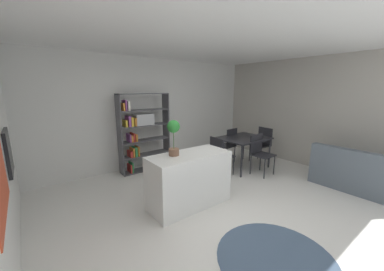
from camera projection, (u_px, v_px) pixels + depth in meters
ground_plane at (217, 206)px, 3.77m from camera, size 9.20×9.20×0.00m
ceiling_slab at (221, 33)px, 3.19m from camera, size 6.69×5.46×0.06m
back_partition at (144, 113)px, 5.58m from camera, size 6.69×0.06×2.73m
right_partition_gray at (315, 113)px, 5.45m from camera, size 0.06×5.46×2.73m
cabinet_niche_splashback at (0, 183)px, 1.90m from camera, size 0.01×1.17×0.63m
built_in_oven at (8, 152)px, 2.82m from camera, size 0.06×0.57×0.58m
kitchen_island at (189, 180)px, 3.74m from camera, size 1.39×0.62×0.91m
potted_plant_on_island at (174, 134)px, 3.50m from camera, size 0.20×0.20×0.58m
open_bookshelf at (141, 130)px, 5.23m from camera, size 1.23×0.31×1.86m
foreground_floor_rug at (275, 259)px, 2.59m from camera, size 1.38×1.38×0.01m
dining_table at (243, 140)px, 5.49m from camera, size 1.18×0.95×0.78m
dining_chair_island_side at (220, 153)px, 5.05m from camera, size 0.43×0.46×0.89m
dining_chair_window_side at (263, 141)px, 5.99m from camera, size 0.44×0.47×0.93m
dining_chair_far at (229, 143)px, 5.91m from camera, size 0.44×0.47×0.94m
dining_chair_near at (260, 150)px, 5.13m from camera, size 0.47×0.45×0.92m
sofa at (364, 177)px, 4.29m from camera, size 0.93×1.75×0.84m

